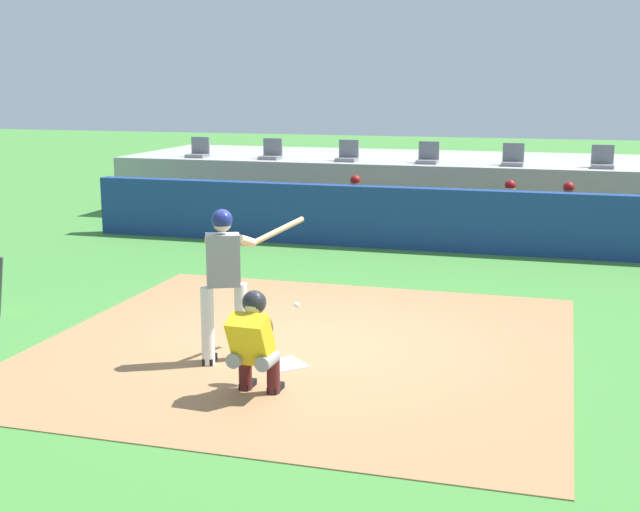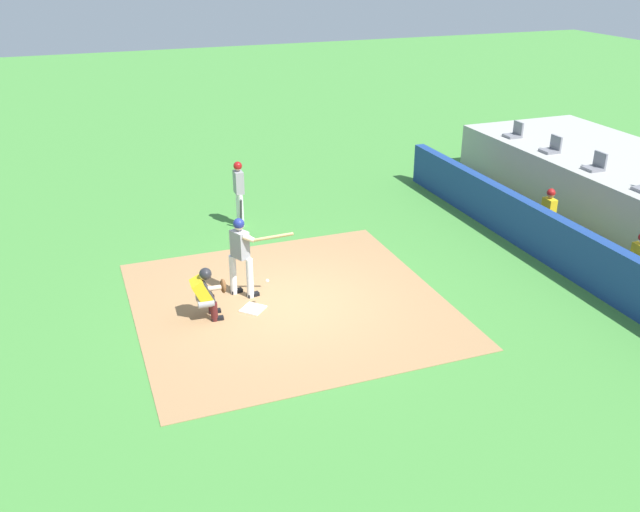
{
  "view_description": "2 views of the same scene",
  "coord_description": "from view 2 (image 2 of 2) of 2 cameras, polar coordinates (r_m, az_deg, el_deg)",
  "views": [
    {
      "loc": [
        2.99,
        -9.62,
        3.22
      ],
      "look_at": [
        0.0,
        0.7,
        1.0
      ],
      "focal_mm": 47.81,
      "sensor_mm": 36.0,
      "label": 1
    },
    {
      "loc": [
        12.32,
        -3.91,
        6.99
      ],
      "look_at": [
        0.0,
        0.7,
        1.0
      ],
      "focal_mm": 38.54,
      "sensor_mm": 36.0,
      "label": 2
    }
  ],
  "objects": [
    {
      "name": "home_plate",
      "position": [
        14.49,
        -5.58,
        -4.38
      ],
      "size": [
        0.62,
        0.62,
        0.02
      ],
      "primitive_type": "cube",
      "rotation": [
        0.0,
        0.0,
        0.79
      ],
      "color": "white",
      "rests_on": "dirt_infield"
    },
    {
      "name": "dugout_wall",
      "position": [
        17.35,
        18.26,
        1.58
      ],
      "size": [
        13.0,
        0.3,
        1.2
      ],
      "primitive_type": "cube",
      "color": "navy",
      "rests_on": "ground"
    },
    {
      "name": "catcher_crouched",
      "position": [
        14.04,
        -9.36,
        -2.9
      ],
      "size": [
        0.5,
        1.62,
        1.13
      ],
      "color": "gray",
      "rests_on": "ground"
    },
    {
      "name": "dugout_player_0",
      "position": [
        18.69,
        18.13,
        3.48
      ],
      "size": [
        0.49,
        0.7,
        1.3
      ],
      "color": "#939399",
      "rests_on": "ground"
    },
    {
      "name": "batter_at_plate",
      "position": [
        14.63,
        -6.53,
        0.3
      ],
      "size": [
        0.91,
        1.23,
        1.8
      ],
      "color": "silver",
      "rests_on": "ground"
    },
    {
      "name": "dugout_player_1",
      "position": [
        16.56,
        24.65,
        -0.3
      ],
      "size": [
        0.49,
        0.7,
        1.3
      ],
      "color": "#939399",
      "rests_on": "ground"
    },
    {
      "name": "dirt_infield",
      "position": [
        14.69,
        -2.56,
        -3.93
      ],
      "size": [
        6.4,
        6.4,
        0.01
      ],
      "primitive_type": "cube",
      "color": "#9E754C",
      "rests_on": "ground"
    },
    {
      "name": "on_deck_batter",
      "position": [
        18.52,
        -6.75,
        5.51
      ],
      "size": [
        0.58,
        0.23,
        1.79
      ],
      "color": "silver",
      "rests_on": "ground"
    },
    {
      "name": "stadium_seat_0",
      "position": [
        22.94,
        15.86,
        9.81
      ],
      "size": [
        0.46,
        0.46,
        0.48
      ],
      "color": "slate",
      "rests_on": "stands_platform"
    },
    {
      "name": "dugout_bench",
      "position": [
        18.1,
        20.6,
        0.89
      ],
      "size": [
        11.8,
        0.44,
        0.45
      ],
      "primitive_type": "cube",
      "color": "olive",
      "rests_on": "ground"
    },
    {
      "name": "ground_plane",
      "position": [
        14.69,
        -2.56,
        -3.95
      ],
      "size": [
        80.0,
        80.0,
        0.0
      ],
      "primitive_type": "plane",
      "color": "#428438"
    },
    {
      "name": "stadium_seat_1",
      "position": [
        21.52,
        18.71,
        8.52
      ],
      "size": [
        0.46,
        0.46,
        0.48
      ],
      "color": "slate",
      "rests_on": "stands_platform"
    },
    {
      "name": "stadium_seat_2",
      "position": [
        20.18,
        21.92,
        7.03
      ],
      "size": [
        0.46,
        0.46,
        0.48
      ],
      "color": "slate",
      "rests_on": "stands_platform"
    }
  ]
}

